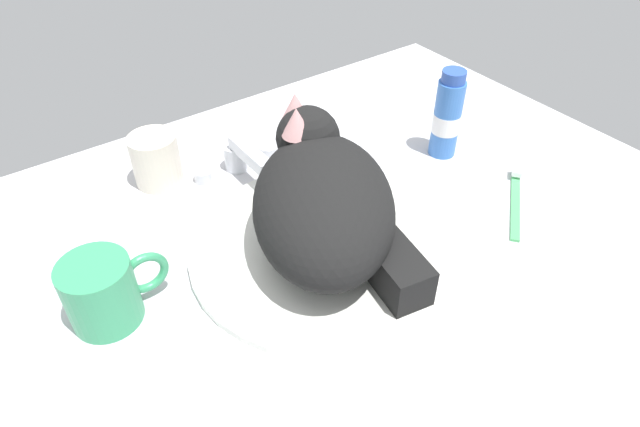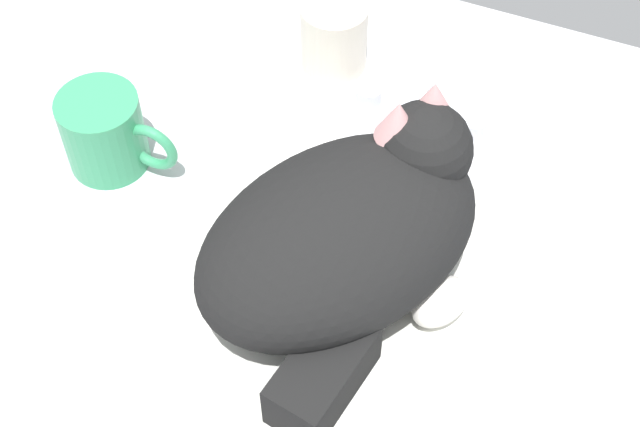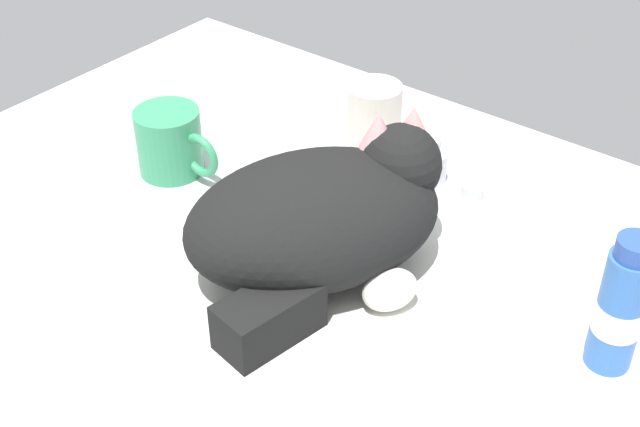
{
  "view_description": "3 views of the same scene",
  "coord_description": "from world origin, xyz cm",
  "px_view_note": "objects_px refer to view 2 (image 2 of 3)",
  "views": [
    {
      "loc": [
        -30.49,
        -41.81,
        49.65
      ],
      "look_at": [
        0.58,
        1.49,
        4.88
      ],
      "focal_mm": 31.13,
      "sensor_mm": 36.0,
      "label": 1
    },
    {
      "loc": [
        15.77,
        -42.07,
        70.31
      ],
      "look_at": [
        -2.85,
        2.82,
        6.0
      ],
      "focal_mm": 52.51,
      "sensor_mm": 36.0,
      "label": 2
    },
    {
      "loc": [
        42.54,
        -53.52,
        57.95
      ],
      "look_at": [
        0.3,
        0.67,
        7.92
      ],
      "focal_mm": 48.58,
      "sensor_mm": 36.0,
      "label": 3
    }
  ],
  "objects_px": {
    "cat": "(349,234)",
    "coffee_mug": "(106,133)",
    "faucet": "(417,107)",
    "rinse_cup": "(334,36)"
  },
  "relations": [
    {
      "from": "cat",
      "to": "coffee_mug",
      "type": "bearing_deg",
      "value": 170.17
    },
    {
      "from": "faucet",
      "to": "coffee_mug",
      "type": "height_order",
      "value": "coffee_mug"
    },
    {
      "from": "cat",
      "to": "rinse_cup",
      "type": "xyz_separation_m",
      "value": [
        -0.12,
        0.26,
        -0.04
      ]
    },
    {
      "from": "faucet",
      "to": "rinse_cup",
      "type": "bearing_deg",
      "value": 154.63
    },
    {
      "from": "cat",
      "to": "coffee_mug",
      "type": "xyz_separation_m",
      "value": [
        -0.27,
        0.05,
        -0.04
      ]
    },
    {
      "from": "faucet",
      "to": "coffee_mug",
      "type": "xyz_separation_m",
      "value": [
        -0.26,
        -0.16,
        0.01
      ]
    },
    {
      "from": "cat",
      "to": "coffee_mug",
      "type": "height_order",
      "value": "cat"
    },
    {
      "from": "coffee_mug",
      "to": "rinse_cup",
      "type": "bearing_deg",
      "value": 54.6
    },
    {
      "from": "cat",
      "to": "rinse_cup",
      "type": "distance_m",
      "value": 0.28
    },
    {
      "from": "faucet",
      "to": "cat",
      "type": "relative_size",
      "value": 0.45
    }
  ]
}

